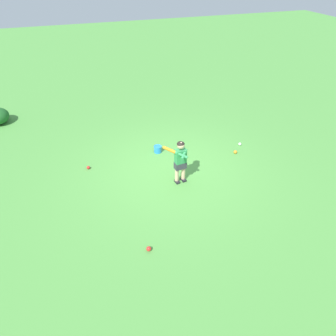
{
  "coord_description": "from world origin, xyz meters",
  "views": [
    {
      "loc": [
        -5.99,
        2.11,
        4.53
      ],
      "look_at": [
        -0.51,
        0.26,
        0.45
      ],
      "focal_mm": 33.15,
      "sensor_mm": 36.0,
      "label": 1
    }
  ],
  "objects": [
    {
      "name": "play_ball_midfield",
      "position": [
        -2.3,
        1.23,
        0.05
      ],
      "size": [
        0.09,
        0.09,
        0.09
      ],
      "primitive_type": "sphere",
      "color": "red",
      "rests_on": "ground"
    },
    {
      "name": "child_batter",
      "position": [
        -0.51,
        -0.03,
        0.65
      ],
      "size": [
        0.51,
        0.52,
        1.08
      ],
      "color": "#232328",
      "rests_on": "ground"
    },
    {
      "name": "play_ball_by_bucket",
      "position": [
        0.5,
        -2.23,
        0.04
      ],
      "size": [
        0.08,
        0.08,
        0.08
      ],
      "primitive_type": "sphere",
      "color": "white",
      "rests_on": "ground"
    },
    {
      "name": "ground_plane",
      "position": [
        0.0,
        0.0,
        0.0
      ],
      "size": [
        40.0,
        40.0,
        0.0
      ],
      "primitive_type": "plane",
      "color": "#519942"
    },
    {
      "name": "toy_bucket",
      "position": [
        0.9,
        0.07,
        0.1
      ],
      "size": [
        0.22,
        0.22,
        0.19
      ],
      "color": "#2884DB",
      "rests_on": "ground"
    },
    {
      "name": "play_ball_far_right",
      "position": [
        0.7,
        1.97,
        0.04
      ],
      "size": [
        0.08,
        0.08,
        0.08
      ],
      "primitive_type": "sphere",
      "color": "red",
      "rests_on": "ground"
    },
    {
      "name": "play_ball_near_batter",
      "position": [
        0.16,
        -1.9,
        0.05
      ],
      "size": [
        0.09,
        0.09,
        0.09
      ],
      "primitive_type": "sphere",
      "color": "orange",
      "rests_on": "ground"
    }
  ]
}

